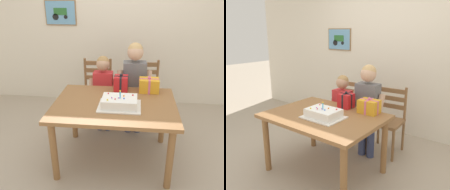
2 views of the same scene
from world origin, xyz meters
TOP-DOWN VIEW (x-y plane):
  - ground_plane at (0.00, 0.00)m, footprint 20.00×20.00m
  - back_wall at (-0.00, 1.69)m, footprint 6.40×0.11m
  - dining_table at (0.00, 0.00)m, footprint 1.31×0.97m
  - birthday_cake at (0.06, -0.08)m, footprint 0.44×0.34m
  - gift_box_red_large at (0.37, 0.36)m, footprint 0.24×0.18m
  - gift_box_beside_cake at (0.04, 0.37)m, footprint 0.17×0.17m
  - chair_left at (-0.35, 0.92)m, footprint 0.44×0.44m
  - chair_right at (0.35, 0.92)m, footprint 0.45×0.45m
  - child_older at (0.20, 0.63)m, footprint 0.46×0.26m
  - child_younger at (-0.21, 0.63)m, footprint 0.38×0.22m

SIDE VIEW (x-z plane):
  - ground_plane at x=0.00m, z-range 0.00..0.00m
  - chair_left at x=-0.35m, z-range 0.01..0.93m
  - chair_right at x=0.35m, z-range 0.01..0.93m
  - dining_table at x=0.00m, z-range 0.27..0.99m
  - child_younger at x=-0.21m, z-range 0.12..1.19m
  - child_older at x=0.20m, z-range 0.14..1.39m
  - birthday_cake at x=0.06m, z-range 0.68..0.87m
  - gift_box_red_large at x=0.37m, z-range 0.71..0.90m
  - gift_box_beside_cake at x=0.04m, z-range 0.71..0.92m
  - back_wall at x=0.00m, z-range 0.00..2.60m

